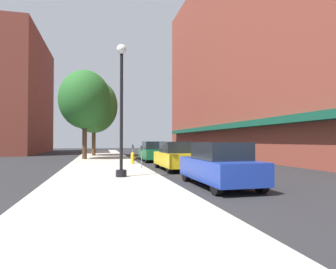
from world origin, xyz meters
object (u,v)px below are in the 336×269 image
parking_meter_near (141,154)px  car_blue (219,165)px  car_yellow (176,156)px  car_green (153,152)px  tree_near (94,106)px  tree_mid (85,100)px  parking_meter_far (133,151)px  lamppost (121,107)px  fire_hydrant (133,158)px

parking_meter_near → car_blue: 6.93m
car_yellow → car_green: same height
car_blue → car_yellow: size_ratio=1.00×
tree_near → tree_mid: 6.00m
parking_meter_near → parking_meter_far: size_ratio=1.00×
parking_meter_far → tree_near: bearing=105.1°
car_green → parking_meter_near: bearing=-104.8°
parking_meter_near → car_yellow: size_ratio=0.30×
lamppost → tree_mid: 13.58m
parking_meter_near → car_blue: bearing=-73.7°
fire_hydrant → parking_meter_near: (0.13, -3.33, 0.43)m
car_blue → tree_mid: bearing=110.4°
car_yellow → car_blue: bearing=-88.3°
tree_near → car_blue: 23.09m
car_yellow → car_green: bearing=91.7°
parking_meter_near → tree_near: 16.34m
parking_meter_near → tree_mid: bearing=111.1°
fire_hydrant → tree_mid: (-3.52, 6.11, 4.82)m
parking_meter_near → car_blue: car_blue is taller
fire_hydrant → lamppost: bearing=-100.6°
tree_mid → car_green: tree_mid is taller
fire_hydrant → parking_meter_far: parking_meter_far is taller
fire_hydrant → tree_near: (-2.85, 12.07, 4.99)m
fire_hydrant → car_green: 4.03m
fire_hydrant → tree_mid: 8.54m
parking_meter_near → car_yellow: bearing=-14.2°
car_blue → fire_hydrant: bearing=103.0°
car_green → car_yellow: bearing=-88.7°
lamppost → car_blue: lamppost is taller
fire_hydrant → parking_meter_near: bearing=-87.8°
fire_hydrant → tree_near: 13.37m
parking_meter_near → car_yellow: (1.95, -0.49, -0.14)m
tree_near → car_green: (4.93, -8.64, -4.70)m
parking_meter_far → parking_meter_near: bearing=-90.0°
fire_hydrant → tree_mid: size_ratio=0.10×
fire_hydrant → tree_mid: bearing=120.0°
car_green → parking_meter_far: bearing=-127.7°
tree_mid → car_blue: size_ratio=1.82×
fire_hydrant → car_yellow: size_ratio=0.18×
car_yellow → car_green: size_ratio=1.00×
parking_meter_near → car_green: size_ratio=0.30×
tree_near → car_green: bearing=-60.3°
parking_meter_near → tree_mid: 11.03m
lamppost → tree_mid: size_ratio=0.75×
parking_meter_far → car_yellow: 5.23m
parking_meter_near → car_yellow: car_yellow is taller
car_blue → parking_meter_far: bearing=101.2°
parking_meter_far → car_green: 3.10m
tree_near → car_green: 11.00m
fire_hydrant → tree_near: size_ratio=0.09×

